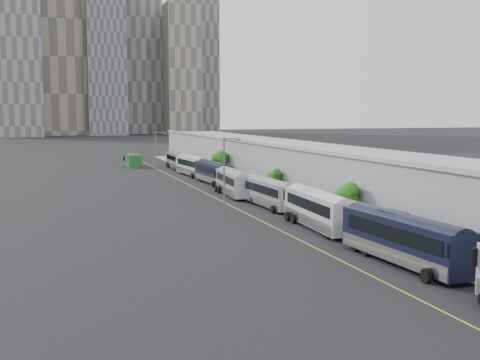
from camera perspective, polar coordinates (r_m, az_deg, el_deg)
name	(u,v)px	position (r m, az deg, el deg)	size (l,w,h in m)	color
sidewalk	(300,199)	(80.94, 5.69, -1.78)	(10.00, 170.00, 0.12)	gray
lane_line	(225,203)	(77.39, -1.46, -2.17)	(0.12, 160.00, 0.02)	gold
depot	(327,172)	(82.20, 8.27, 0.73)	(12.45, 160.40, 7.20)	gray
skyline	(82,41)	(345.47, -14.73, 12.67)	(145.00, 64.00, 120.00)	slate
bus_1	(404,243)	(47.36, 15.26, -5.83)	(3.46, 13.46, 3.89)	black
bus_2	(319,213)	(60.37, 7.46, -3.09)	(3.32, 13.21, 3.83)	silver
bus_3	(269,195)	(73.63, 2.80, -1.45)	(2.86, 12.13, 3.52)	gray
bus_4	(233,185)	(83.99, -0.63, -0.45)	(3.32, 12.51, 3.62)	#9B9EA4
bus_5	(213,174)	(98.51, -2.57, 0.55)	(3.14, 12.54, 3.63)	black
bus_6	(193,167)	(111.02, -4.49, 1.20)	(3.52, 12.83, 3.71)	silver
bus_7	(177,162)	(125.77, -6.02, 1.75)	(2.74, 12.03, 3.50)	slate
tree_1	(346,195)	(61.42, 10.05, -1.41)	(2.42, 2.42, 4.49)	black
tree_2	(274,178)	(80.91, 3.24, 0.23)	(1.81, 1.81, 3.78)	black
tree_3	(220,158)	(104.37, -1.95, 2.06)	(2.78, 2.78, 5.08)	black
street_lamp_near	(226,171)	(67.30, -1.36, 0.88)	(2.04, 0.22, 8.73)	#59595E
street_lamp_far	(157,151)	(109.57, -7.89, 2.75)	(2.04, 0.22, 8.10)	#59595E
shipping_container	(133,161)	(131.44, -10.08, 1.82)	(2.69, 6.61, 2.68)	#16481C
suv	(131,157)	(150.93, -10.29, 2.18)	(2.67, 5.79, 1.61)	black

